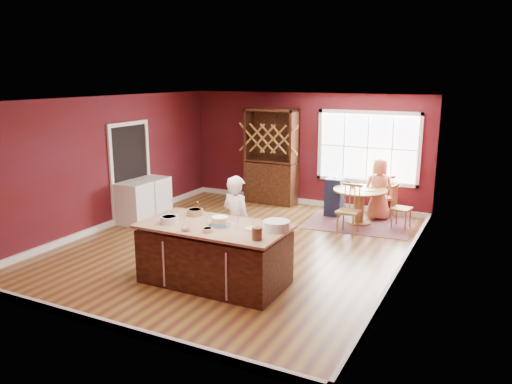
% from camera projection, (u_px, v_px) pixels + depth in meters
% --- Properties ---
extents(room_shell, '(7.00, 7.00, 7.00)m').
position_uv_depth(room_shell, '(236.00, 175.00, 8.99)').
color(room_shell, olive).
rests_on(room_shell, ground).
extents(window, '(2.36, 0.10, 1.66)m').
position_uv_depth(window, '(368.00, 147.00, 11.32)').
color(window, white).
rests_on(window, room_shell).
extents(doorway, '(0.08, 1.26, 2.13)m').
position_uv_depth(doorway, '(131.00, 173.00, 10.89)').
color(doorway, white).
rests_on(doorway, room_shell).
extents(kitchen_island, '(2.23, 1.17, 0.92)m').
position_uv_depth(kitchen_island, '(215.00, 255.00, 7.57)').
color(kitchen_island, black).
rests_on(kitchen_island, ground).
extents(dining_table, '(1.13, 1.13, 0.75)m').
position_uv_depth(dining_table, '(360.00, 199.00, 10.59)').
color(dining_table, brown).
rests_on(dining_table, ground).
extents(baker, '(0.64, 0.50, 1.55)m').
position_uv_depth(baker, '(237.00, 222.00, 8.10)').
color(baker, silver).
rests_on(baker, ground).
extents(layer_cake, '(0.35, 0.35, 0.14)m').
position_uv_depth(layer_cake, '(220.00, 221.00, 7.40)').
color(layer_cake, white).
rests_on(layer_cake, kitchen_island).
extents(bowl_blue, '(0.27, 0.27, 0.11)m').
position_uv_depth(bowl_blue, '(169.00, 220.00, 7.54)').
color(bowl_blue, white).
rests_on(bowl_blue, kitchen_island).
extents(bowl_yellow, '(0.26, 0.26, 0.10)m').
position_uv_depth(bowl_yellow, '(195.00, 212.00, 7.96)').
color(bowl_yellow, tan).
rests_on(bowl_yellow, kitchen_island).
extents(bowl_pink, '(0.14, 0.14, 0.05)m').
position_uv_depth(bowl_pink, '(186.00, 229.00, 7.17)').
color(bowl_pink, white).
rests_on(bowl_pink, kitchen_island).
extents(bowl_olive, '(0.16, 0.16, 0.06)m').
position_uv_depth(bowl_olive, '(208.00, 230.00, 7.12)').
color(bowl_olive, beige).
rests_on(bowl_olive, kitchen_island).
extents(drinking_glass, '(0.09, 0.09, 0.17)m').
position_uv_depth(drinking_glass, '(236.00, 223.00, 7.28)').
color(drinking_glass, silver).
rests_on(drinking_glass, kitchen_island).
extents(dinner_plate, '(0.24, 0.24, 0.02)m').
position_uv_depth(dinner_plate, '(253.00, 229.00, 7.25)').
color(dinner_plate, '#F2E2C5').
rests_on(dinner_plate, kitchen_island).
extents(white_tub, '(0.39, 0.39, 0.13)m').
position_uv_depth(white_tub, '(276.00, 225.00, 7.21)').
color(white_tub, white).
rests_on(white_tub, kitchen_island).
extents(stoneware_crock, '(0.14, 0.14, 0.17)m').
position_uv_depth(stoneware_crock, '(257.00, 234.00, 6.77)').
color(stoneware_crock, brown).
rests_on(stoneware_crock, kitchen_island).
extents(toy_figurine, '(0.05, 0.05, 0.09)m').
position_uv_depth(toy_figurine, '(254.00, 233.00, 6.92)').
color(toy_figurine, yellow).
rests_on(toy_figurine, kitchen_island).
extents(rug, '(2.30, 1.85, 0.01)m').
position_uv_depth(rug, '(359.00, 223.00, 10.71)').
color(rug, brown).
rests_on(rug, ground).
extents(chair_east, '(0.42, 0.43, 0.91)m').
position_uv_depth(chair_east, '(402.00, 207.00, 10.30)').
color(chair_east, brown).
rests_on(chair_east, ground).
extents(chair_south, '(0.45, 0.43, 1.00)m').
position_uv_depth(chair_south, '(349.00, 209.00, 9.91)').
color(chair_south, brown).
rests_on(chair_south, ground).
extents(chair_north, '(0.57, 0.56, 0.98)m').
position_uv_depth(chair_north, '(382.00, 196.00, 11.08)').
color(chair_north, '#9B592F').
rests_on(chair_north, ground).
extents(seated_woman, '(0.79, 0.67, 1.36)m').
position_uv_depth(seated_woman, '(379.00, 189.00, 10.85)').
color(seated_woman, '#C87250').
rests_on(seated_woman, ground).
extents(high_chair, '(0.37, 0.37, 0.90)m').
position_uv_depth(high_chair, '(334.00, 196.00, 11.19)').
color(high_chair, black).
rests_on(high_chair, ground).
extents(toddler, '(0.18, 0.14, 0.26)m').
position_uv_depth(toddler, '(332.00, 180.00, 11.16)').
color(toddler, '#8CA5BF').
rests_on(toddler, high_chair).
extents(table_plate, '(0.20, 0.20, 0.01)m').
position_uv_depth(table_plate, '(369.00, 190.00, 10.40)').
color(table_plate, beige).
rests_on(table_plate, dining_table).
extents(table_cup, '(0.15, 0.15, 0.09)m').
position_uv_depth(table_cup, '(353.00, 185.00, 10.71)').
color(table_cup, white).
rests_on(table_cup, dining_table).
extents(hutch, '(1.27, 0.53, 2.32)m').
position_uv_depth(hutch, '(271.00, 157.00, 12.19)').
color(hutch, '#321D12').
rests_on(hutch, ground).
extents(washer, '(0.61, 0.59, 0.89)m').
position_uv_depth(washer, '(134.00, 203.00, 10.60)').
color(washer, white).
rests_on(washer, ground).
extents(dryer, '(0.61, 0.59, 0.89)m').
position_uv_depth(dryer, '(153.00, 197.00, 11.16)').
color(dryer, white).
rests_on(dryer, ground).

